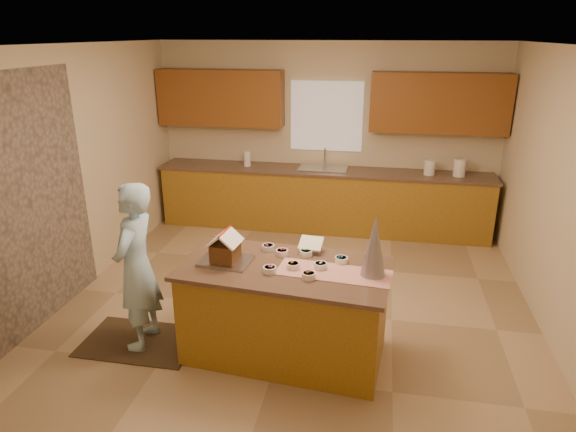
% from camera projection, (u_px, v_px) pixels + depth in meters
% --- Properties ---
extents(floor, '(5.50, 5.50, 0.00)m').
position_uv_depth(floor, '(294.00, 310.00, 5.40)').
color(floor, tan).
rests_on(floor, ground).
extents(ceiling, '(5.50, 5.50, 0.00)m').
position_uv_depth(ceiling, '(295.00, 45.00, 4.47)').
color(ceiling, silver).
rests_on(ceiling, floor).
extents(wall_back, '(5.50, 5.50, 0.00)m').
position_uv_depth(wall_back, '(326.00, 136.00, 7.48)').
color(wall_back, beige).
rests_on(wall_back, floor).
extents(wall_front, '(5.50, 5.50, 0.00)m').
position_uv_depth(wall_front, '(195.00, 357.00, 2.40)').
color(wall_front, beige).
rests_on(wall_front, floor).
extents(wall_left, '(5.50, 5.50, 0.00)m').
position_uv_depth(wall_left, '(64.00, 177.00, 5.37)').
color(wall_left, beige).
rests_on(wall_left, floor).
extents(wall_right, '(5.50, 5.50, 0.00)m').
position_uv_depth(wall_right, '(569.00, 205.00, 4.51)').
color(wall_right, beige).
rests_on(wall_right, floor).
extents(stone_accent, '(0.00, 2.50, 2.50)m').
position_uv_depth(stone_accent, '(16.00, 211.00, 4.66)').
color(stone_accent, gray).
rests_on(stone_accent, wall_left).
extents(window_curtain, '(1.05, 0.03, 1.00)m').
position_uv_depth(window_curtain, '(327.00, 116.00, 7.35)').
color(window_curtain, white).
rests_on(window_curtain, wall_back).
extents(back_counter_base, '(4.80, 0.60, 0.88)m').
position_uv_depth(back_counter_base, '(322.00, 201.00, 7.51)').
color(back_counter_base, '#9F6F20').
rests_on(back_counter_base, floor).
extents(back_counter_top, '(4.85, 0.63, 0.04)m').
position_uv_depth(back_counter_top, '(323.00, 171.00, 7.35)').
color(back_counter_top, brown).
rests_on(back_counter_top, back_counter_base).
extents(upper_cabinet_left, '(1.85, 0.35, 0.80)m').
position_uv_depth(upper_cabinet_left, '(221.00, 98.00, 7.39)').
color(upper_cabinet_left, brown).
rests_on(upper_cabinet_left, wall_back).
extents(upper_cabinet_right, '(1.85, 0.35, 0.80)m').
position_uv_depth(upper_cabinet_right, '(439.00, 103.00, 6.85)').
color(upper_cabinet_right, brown).
rests_on(upper_cabinet_right, wall_back).
extents(sink, '(0.70, 0.45, 0.12)m').
position_uv_depth(sink, '(323.00, 172.00, 7.36)').
color(sink, silver).
rests_on(sink, back_counter_top).
extents(faucet, '(0.03, 0.03, 0.28)m').
position_uv_depth(faucet, '(325.00, 157.00, 7.47)').
color(faucet, silver).
rests_on(faucet, back_counter_top).
extents(island_base, '(1.81, 1.03, 0.85)m').
position_uv_depth(island_base, '(285.00, 313.00, 4.54)').
color(island_base, '#9F6F20').
rests_on(island_base, floor).
extents(island_top, '(1.90, 1.11, 0.04)m').
position_uv_depth(island_top, '(285.00, 269.00, 4.39)').
color(island_top, brown).
rests_on(island_top, island_base).
extents(table_runner, '(0.99, 0.44, 0.01)m').
position_uv_depth(table_runner, '(334.00, 273.00, 4.27)').
color(table_runner, '#AD200C').
rests_on(table_runner, island_top).
extents(baking_tray, '(0.47, 0.37, 0.02)m').
position_uv_depth(baking_tray, '(226.00, 261.00, 4.47)').
color(baking_tray, silver).
rests_on(baking_tray, island_top).
extents(cookbook, '(0.23, 0.18, 0.09)m').
position_uv_depth(cookbook, '(311.00, 243.00, 4.64)').
color(cookbook, white).
rests_on(cookbook, island_top).
extents(tinsel_tree, '(0.23, 0.23, 0.53)m').
position_uv_depth(tinsel_tree, '(374.00, 246.00, 4.14)').
color(tinsel_tree, silver).
rests_on(tinsel_tree, island_top).
extents(rug, '(1.07, 0.70, 0.01)m').
position_uv_depth(rug, '(140.00, 341.00, 4.85)').
color(rug, black).
rests_on(rug, floor).
extents(boy, '(0.39, 0.58, 1.58)m').
position_uv_depth(boy, '(136.00, 267.00, 4.57)').
color(boy, '#ABD5F3').
rests_on(boy, rug).
extents(canister_a, '(0.15, 0.15, 0.21)m').
position_uv_depth(canister_a, '(430.00, 167.00, 7.05)').
color(canister_a, white).
rests_on(canister_a, back_counter_top).
extents(canister_b, '(0.17, 0.17, 0.24)m').
position_uv_depth(canister_b, '(460.00, 168.00, 6.98)').
color(canister_b, white).
rests_on(canister_b, back_counter_top).
extents(canister_c, '(0.13, 0.13, 0.19)m').
position_uv_depth(canister_c, '(461.00, 170.00, 6.98)').
color(canister_c, white).
rests_on(canister_c, back_counter_top).
extents(paper_towel, '(0.10, 0.10, 0.22)m').
position_uv_depth(paper_towel, '(247.00, 159.00, 7.51)').
color(paper_towel, white).
rests_on(paper_towel, back_counter_top).
extents(gingerbread_house, '(0.29, 0.29, 0.27)m').
position_uv_depth(gingerbread_house, '(225.00, 249.00, 4.43)').
color(gingerbread_house, brown).
rests_on(gingerbread_house, baking_tray).
extents(candy_bowls, '(0.81, 0.62, 0.05)m').
position_uv_depth(candy_bowls, '(298.00, 261.00, 4.43)').
color(candy_bowls, white).
rests_on(candy_bowls, island_top).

